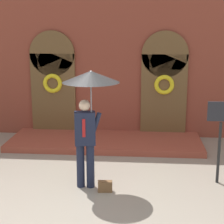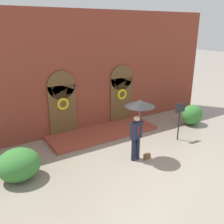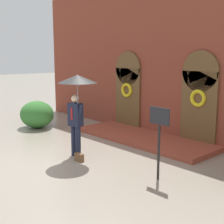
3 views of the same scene
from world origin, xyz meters
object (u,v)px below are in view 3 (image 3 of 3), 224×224
handbag (79,157)px  shrub_left (37,114)px  sign_post (159,131)px  person_with_umbrella (77,91)px

handbag → shrub_left: 4.67m
handbag → sign_post: sign_post is taller
person_with_umbrella → shrub_left: person_with_umbrella is taller
person_with_umbrella → shrub_left: bearing=166.5°
person_with_umbrella → sign_post: (2.60, 0.43, -0.75)m
person_with_umbrella → shrub_left: (-4.17, 1.00, -1.37)m
person_with_umbrella → handbag: size_ratio=8.44×
person_with_umbrella → handbag: bearing=-32.2°
sign_post → handbag: bearing=-164.5°
person_with_umbrella → sign_post: 2.74m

